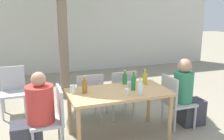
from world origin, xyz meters
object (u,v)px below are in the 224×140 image
Objects in this scene: person_seated_0 at (34,118)px; green_bottle_3 at (125,79)px; patio_chair_0 at (52,116)px; water_bottle_1 at (140,88)px; oil_cruet_4 at (145,78)px; patio_chair_1 at (175,99)px; patio_chair_3 at (122,92)px; drinking_glass_0 at (73,89)px; patio_chair_4 at (13,88)px; green_bottle_2 at (133,83)px; patio_chair_2 at (89,96)px; drinking_glass_2 at (127,92)px; dining_table_front at (119,96)px; drinking_glass_1 at (129,85)px; person_seated_1 at (187,96)px; amber_bottle_0 at (85,86)px.

person_seated_0 is 1.50m from green_bottle_3.
water_bottle_1 reaches higher than patio_chair_0.
oil_cruet_4 is at bearing 56.05° from water_bottle_1.
patio_chair_1 is 1.00× the size of patio_chair_3.
person_seated_0 is 9.10× the size of drinking_glass_0.
patio_chair_1 is at bearing 137.16° from patio_chair_3.
person_seated_0 is at bearing -78.28° from patio_chair_4.
green_bottle_2 is 0.90m from drinking_glass_0.
patio_chair_4 is 3.62× the size of oil_cruet_4.
patio_chair_2 is 0.99m from oil_cruet_4.
patio_chair_0 is 0.46m from drinking_glass_0.
person_seated_0 is 12.18× the size of drinking_glass_2.
patio_chair_3 is 9.54× the size of drinking_glass_2.
patio_chair_4 is at bearing 147.31° from oil_cruet_4.
oil_cruet_4 is (0.30, -0.12, 0.01)m from green_bottle_3.
green_bottle_3 is (1.74, -1.19, 0.34)m from patio_chair_4.
patio_chair_4 is at bearing 122.02° from drinking_glass_0.
dining_table_front is 0.99m from patio_chair_0.
person_seated_0 reaches higher than green_bottle_3.
drinking_glass_0 is at bearing 179.00° from drinking_glass_1.
green_bottle_3 is 0.54m from drinking_glass_2.
drinking_glass_2 is (-0.48, -0.39, -0.05)m from oil_cruet_4.
green_bottle_2 is at bearing 88.57° from water_bottle_1.
person_seated_1 is at bearing 157.39° from patio_chair_2.
amber_bottle_0 is at bearing 153.44° from water_bottle_1.
patio_chair_3 is at bearing 83.51° from green_bottle_2.
person_seated_0 is (-1.51, -0.63, 0.01)m from patio_chair_3.
green_bottle_3 is (0.52, -0.32, 0.34)m from patio_chair_2.
patio_chair_4 is 2.34m from green_bottle_2.
patio_chair_3 is at bearing 34.35° from amber_bottle_0.
patio_chair_2 is (-1.27, 0.63, 0.00)m from patio_chair_1.
patio_chair_0 is 0.23m from person_seated_0.
person_seated_1 is (0.24, -0.00, 0.02)m from patio_chair_1.
drinking_glass_0 is (-1.18, -0.06, -0.03)m from oil_cruet_4.
patio_chair_2 is at bearing -35.46° from patio_chair_4.
green_bottle_2 is (0.52, -0.65, 0.36)m from patio_chair_2.
amber_bottle_0 is at bearing -162.86° from green_bottle_3.
drinking_glass_2 is (-0.26, -0.83, 0.29)m from patio_chair_3.
green_bottle_3 is (0.71, 0.22, -0.01)m from amber_bottle_0.
patio_chair_1 is 3.83× the size of green_bottle_3.
oil_cruet_4 reaches higher than patio_chair_1.
patio_chair_1 is (1.95, 0.00, 0.00)m from patio_chair_0.
patio_chair_1 is 0.83m from green_bottle_2.
patio_chair_0 reaches higher than drinking_glass_1.
drinking_glass_2 is at bearing -136.73° from green_bottle_2.
patio_chair_2 is (0.68, 0.63, 0.00)m from patio_chair_0.
patio_chair_1 is at bearing -22.25° from green_bottle_3.
person_seated_1 is 12.83× the size of drinking_glass_1.
dining_table_front is at bearing -10.27° from amber_bottle_0.
patio_chair_3 reaches higher than drinking_glass_0.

